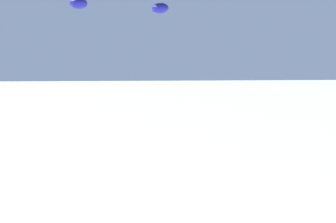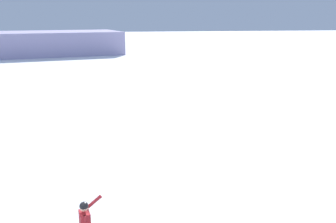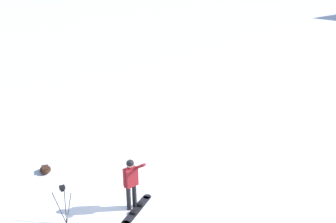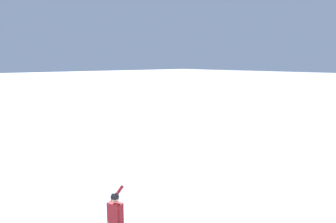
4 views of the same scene
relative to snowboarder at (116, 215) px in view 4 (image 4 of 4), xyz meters
The scene contains 1 object.
snowboarder is the anchor object (origin of this frame).
Camera 4 is at (3.80, 6.40, 5.36)m, focal length 33.69 mm.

